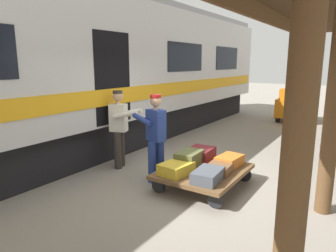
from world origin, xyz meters
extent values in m
plane|color=gray|center=(0.00, 0.00, 0.00)|extent=(60.00, 60.00, 0.00)
cylinder|color=brown|center=(-2.11, 0.00, 1.70)|extent=(0.24, 0.24, 3.40)
cylinder|color=brown|center=(-2.11, 2.61, 1.70)|extent=(0.24, 0.24, 3.40)
cube|color=brown|center=(-0.56, 0.00, 3.25)|extent=(0.08, 16.45, 0.30)
cube|color=silver|center=(3.74, 0.00, 2.35)|extent=(3.00, 18.24, 2.90)
cube|color=black|center=(3.74, 0.00, 0.45)|extent=(2.55, 17.33, 0.90)
cube|color=gold|center=(2.23, 0.00, 1.55)|extent=(0.03, 17.88, 0.36)
cube|color=black|center=(2.23, -6.39, 2.45)|extent=(0.02, 2.01, 0.84)
cube|color=black|center=(2.23, -3.19, 2.45)|extent=(0.02, 2.01, 0.84)
cube|color=black|center=(2.29, 0.00, 1.95)|extent=(0.12, 1.10, 2.00)
cube|color=brown|center=(-0.10, 0.14, 0.30)|extent=(1.39, 1.71, 0.07)
cylinder|color=black|center=(-0.65, 0.82, 0.13)|extent=(0.27, 0.05, 0.27)
cylinder|color=black|center=(0.46, 0.82, 0.13)|extent=(0.27, 0.05, 0.27)
cylinder|color=black|center=(-0.65, -0.54, 0.13)|extent=(0.27, 0.05, 0.27)
cylinder|color=black|center=(0.46, -0.54, 0.13)|extent=(0.27, 0.05, 0.27)
cube|color=brown|center=(-0.41, 0.14, 0.42)|extent=(0.43, 0.48, 0.16)
cube|color=maroon|center=(0.21, -0.33, 0.46)|extent=(0.50, 0.58, 0.25)
cube|color=brown|center=(0.21, 0.14, 0.49)|extent=(0.42, 0.60, 0.30)
cube|color=#4C515B|center=(-0.41, 0.61, 0.43)|extent=(0.45, 0.65, 0.19)
cube|color=gold|center=(0.21, 0.61, 0.44)|extent=(0.51, 0.63, 0.20)
cube|color=#CC6B23|center=(-0.41, -0.33, 0.44)|extent=(0.43, 0.59, 0.20)
cylinder|color=navy|center=(0.79, 0.29, 0.41)|extent=(0.16, 0.16, 0.82)
cylinder|color=navy|center=(0.84, 0.48, 0.41)|extent=(0.16, 0.16, 0.82)
cube|color=navy|center=(0.82, 0.39, 1.12)|extent=(0.40, 0.31, 0.60)
cylinder|color=tan|center=(0.82, 0.39, 1.45)|extent=(0.09, 0.09, 0.06)
sphere|color=tan|center=(0.82, 0.39, 1.59)|extent=(0.22, 0.22, 0.22)
cylinder|color=#A51919|center=(0.82, 0.39, 1.67)|extent=(0.21, 0.21, 0.06)
cylinder|color=navy|center=(0.99, 0.17, 1.22)|extent=(0.54, 0.23, 0.21)
cylinder|color=navy|center=(1.07, 0.48, 1.22)|extent=(0.54, 0.23, 0.21)
cylinder|color=#332D28|center=(1.94, 0.26, 0.41)|extent=(0.16, 0.16, 0.82)
cylinder|color=#332D28|center=(2.01, 0.07, 0.41)|extent=(0.16, 0.16, 0.82)
cube|color=silver|center=(1.97, 0.16, 1.12)|extent=(0.41, 0.33, 0.60)
cylinder|color=tan|center=(1.97, 0.16, 1.45)|extent=(0.09, 0.09, 0.06)
sphere|color=tan|center=(1.97, 0.16, 1.59)|extent=(0.22, 0.22, 0.22)
cylinder|color=#332D28|center=(1.97, 0.16, 1.67)|extent=(0.21, 0.21, 0.06)
cylinder|color=silver|center=(1.71, 0.24, 1.22)|extent=(0.53, 0.28, 0.21)
cylinder|color=silver|center=(1.82, -0.06, 1.22)|extent=(0.53, 0.28, 0.21)
cube|color=orange|center=(-0.09, -7.80, 0.55)|extent=(1.11, 1.71, 0.70)
cube|color=orange|center=(-0.09, -7.45, 1.05)|extent=(0.91, 0.71, 0.50)
cylinder|color=black|center=(-0.54, -7.20, 0.20)|extent=(0.12, 0.40, 0.40)
cylinder|color=black|center=(0.36, -7.20, 0.20)|extent=(0.12, 0.40, 0.40)
cylinder|color=black|center=(-0.54, -8.40, 0.20)|extent=(0.12, 0.40, 0.40)
cylinder|color=black|center=(0.36, -8.40, 0.20)|extent=(0.12, 0.40, 0.40)
camera|label=1|loc=(-2.52, 5.05, 2.29)|focal=32.84mm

